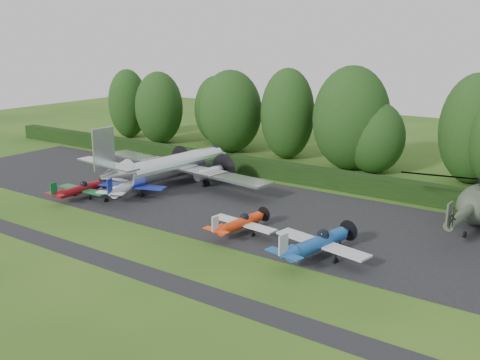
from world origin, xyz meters
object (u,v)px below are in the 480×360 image
Objects in this scene: light_plane_blue at (317,243)px; helicopter at (480,201)px; light_plane_red at (80,189)px; light_plane_white at (128,186)px; transport_plane at (173,166)px; light_plane_orange at (241,223)px.

light_plane_blue is 0.53× the size of helicopter.
light_plane_red is 0.83× the size of light_plane_white.
light_plane_blue reaches higher than light_plane_red.
light_plane_white is 23.09m from light_plane_blue.
transport_plane is 1.54× the size of helicopter.
light_plane_blue is (22.23, -9.49, -0.90)m from transport_plane.
light_plane_blue is at bearing -0.07° from light_plane_red.
transport_plane reaches higher than helicopter.
light_plane_white is 32.81m from helicopter.
light_plane_red is 37.24m from helicopter.
helicopter is at bearing 1.77° from transport_plane.
light_plane_red is 0.80× the size of light_plane_blue.
light_plane_red is 1.00× the size of light_plane_orange.
light_plane_red is 0.42× the size of helicopter.
light_plane_orange is (15.38, -2.41, -0.20)m from light_plane_white.
light_plane_red is at bearing -119.06° from light_plane_white.
light_plane_orange is (14.78, -8.49, -1.14)m from transport_plane.
transport_plane is at bearing 66.40° from light_plane_red.
transport_plane is at bearing 143.99° from light_plane_orange.
transport_plane reaches higher than light_plane_orange.
helicopter is (34.55, 13.85, 1.29)m from light_plane_red.
light_plane_red is 26.36m from light_plane_blue.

